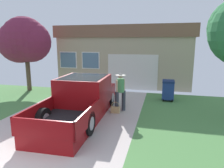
{
  "coord_description": "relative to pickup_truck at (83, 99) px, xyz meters",
  "views": [
    {
      "loc": [
        3.42,
        -3.21,
        2.98
      ],
      "look_at": [
        1.35,
        5.25,
        1.21
      ],
      "focal_mm": 33.1,
      "sensor_mm": 36.0,
      "label": 1
    }
  ],
  "objects": [
    {
      "name": "front_yard_tree",
      "position": [
        -4.97,
        3.38,
        2.35
      ],
      "size": [
        3.07,
        2.65,
        4.49
      ],
      "color": "brown",
      "rests_on": "ground"
    },
    {
      "name": "wheeled_trash_bin",
      "position": [
        3.46,
        3.17,
        -0.14
      ],
      "size": [
        0.6,
        0.72,
        1.06
      ],
      "color": "navy",
      "rests_on": "ground"
    },
    {
      "name": "person_with_hat",
      "position": [
        1.4,
        0.89,
        0.23
      ],
      "size": [
        0.45,
        0.45,
        1.71
      ],
      "rotation": [
        0.0,
        0.0,
        -2.28
      ],
      "color": "#333842",
      "rests_on": "ground"
    },
    {
      "name": "house_with_garage",
      "position": [
        0.51,
        7.99,
        1.35
      ],
      "size": [
        9.18,
        5.65,
        4.07
      ],
      "color": "tan",
      "rests_on": "ground"
    },
    {
      "name": "pickup_truck",
      "position": [
        0.0,
        0.0,
        0.0
      ],
      "size": [
        2.14,
        5.3,
        1.59
      ],
      "rotation": [
        0.0,
        0.0,
        0.03
      ],
      "color": "maroon",
      "rests_on": "ground"
    },
    {
      "name": "handbag",
      "position": [
        1.24,
        0.63,
        -0.56
      ],
      "size": [
        0.38,
        0.18,
        0.48
      ],
      "color": "tan",
      "rests_on": "ground"
    }
  ]
}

